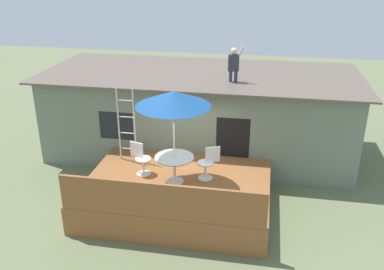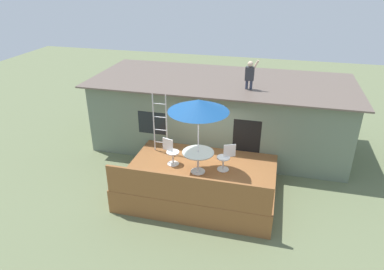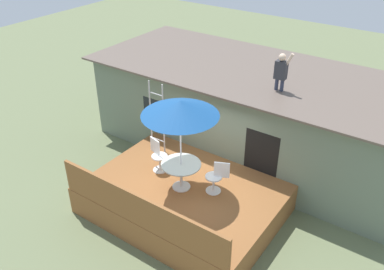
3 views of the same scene
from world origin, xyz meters
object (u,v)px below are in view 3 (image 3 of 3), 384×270
(patio_chair_left, at_px, (158,155))
(patio_chair_right, at_px, (217,177))
(person_figure, at_px, (281,69))
(patio_table, at_px, (181,169))
(step_ladder, at_px, (157,117))
(patio_umbrella, at_px, (180,108))

(patio_chair_left, bearing_deg, patio_chair_right, 18.80)
(person_figure, bearing_deg, patio_table, -113.18)
(step_ladder, distance_m, person_figure, 3.75)
(patio_chair_left, bearing_deg, patio_umbrella, 0.00)
(person_figure, height_order, patio_chair_left, person_figure)
(patio_umbrella, height_order, patio_chair_right, patio_umbrella)
(step_ladder, bearing_deg, patio_chair_right, -15.99)
(step_ladder, bearing_deg, person_figure, 31.84)
(patio_umbrella, relative_size, patio_chair_left, 2.76)
(patio_table, relative_size, patio_umbrella, 0.41)
(patio_table, xyz_separation_m, patio_chair_right, (0.85, 0.38, -0.13))
(patio_umbrella, distance_m, person_figure, 3.16)
(step_ladder, relative_size, patio_chair_right, 2.39)
(patio_chair_left, bearing_deg, step_ladder, 145.58)
(patio_chair_left, bearing_deg, person_figure, 65.50)
(patio_table, height_order, step_ladder, step_ladder)
(patio_table, height_order, patio_chair_left, patio_chair_left)
(patio_table, distance_m, person_figure, 3.77)
(step_ladder, bearing_deg, patio_umbrella, -33.40)
(patio_table, distance_m, step_ladder, 2.05)
(person_figure, distance_m, patio_chair_right, 3.36)
(patio_table, distance_m, patio_umbrella, 1.76)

